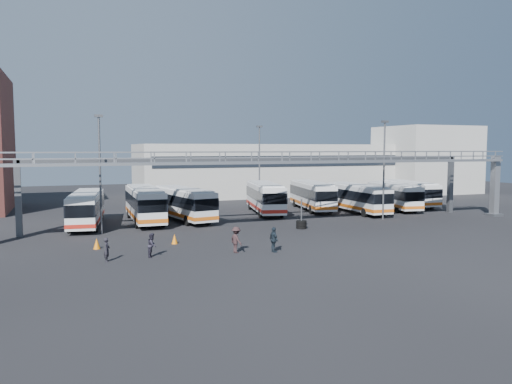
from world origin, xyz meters
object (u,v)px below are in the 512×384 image
object	(u,v)px
light_pole_back	(259,162)
pedestrian_a	(107,250)
bus_8	(394,195)
pedestrian_d	(274,240)
bus_3	(183,203)
cone_right	(97,244)
light_pole_left	(100,168)
bus_7	(357,197)
bus_5	(265,197)
pedestrian_b	(152,245)
bus_9	(409,192)
bus_2	(145,203)
bus_6	(312,194)
light_pole_mid	(384,164)
bus_1	(86,208)
pedestrian_c	(236,240)
cone_left	(175,239)
tire_stack	(301,224)

from	to	relation	value
light_pole_back	pedestrian_a	distance (m)	32.74
bus_8	pedestrian_d	bearing A→B (deg)	-132.06
bus_3	cone_right	size ratio (longest dim) A/B	14.16
light_pole_left	bus_7	xyz separation A→B (m)	(28.33, 4.52, -3.91)
light_pole_back	cone_right	distance (m)	29.72
bus_5	pedestrian_a	distance (m)	26.70
bus_3	bus_7	distance (m)	19.96
light_pole_left	pedestrian_b	xyz separation A→B (m)	(2.62, -10.78, -4.91)
bus_9	cone_right	distance (m)	41.84
pedestrian_b	bus_9	bearing A→B (deg)	-37.04
light_pole_back	pedestrian_d	size ratio (longest dim) A/B	5.66
bus_2	bus_3	world-z (taller)	bus_2
light_pole_left	bus_6	size ratio (longest dim) A/B	0.90
pedestrian_b	bus_3	bearing A→B (deg)	5.56
bus_6	bus_9	world-z (taller)	bus_6
light_pole_mid	bus_1	bearing A→B (deg)	168.91
bus_5	cone_right	bearing A→B (deg)	-131.40
bus_6	bus_7	distance (m)	5.53
light_pole_back	cone_right	bearing A→B (deg)	-135.22
pedestrian_c	cone_left	size ratio (longest dim) A/B	2.46
tire_stack	pedestrian_c	bearing A→B (deg)	-138.38
light_pole_mid	bus_6	world-z (taller)	light_pole_mid
bus_1	bus_5	world-z (taller)	bus_5
light_pole_left	bus_2	xyz separation A→B (m)	(4.49, 5.61, -3.79)
bus_9	tire_stack	bearing A→B (deg)	-145.50
cone_right	bus_2	bearing A→B (deg)	66.73
light_pole_mid	bus_8	world-z (taller)	light_pole_mid
light_pole_mid	bus_7	bearing A→B (deg)	86.53
tire_stack	light_pole_left	bearing A→B (deg)	168.61
bus_3	pedestrian_d	bearing A→B (deg)	-92.20
light_pole_back	bus_1	world-z (taller)	light_pole_back
bus_2	bus_8	world-z (taller)	bus_2
bus_2	pedestrian_c	size ratio (longest dim) A/B	6.24
pedestrian_a	tire_stack	bearing A→B (deg)	-49.24
bus_5	light_pole_left	bearing A→B (deg)	-145.31
bus_7	cone_left	world-z (taller)	bus_7
bus_2	bus_5	distance (m)	14.02
bus_6	pedestrian_b	distance (m)	29.46
bus_1	pedestrian_b	bearing A→B (deg)	-69.04
bus_8	cone_right	distance (m)	37.16
light_pole_left	bus_2	distance (m)	8.13
light_pole_left	pedestrian_c	distance (m)	15.01
bus_2	bus_3	xyz separation A→B (m)	(3.90, -0.10, -0.09)
pedestrian_a	light_pole_back	bearing A→B (deg)	-21.57
bus_2	bus_8	distance (m)	29.76
pedestrian_b	pedestrian_d	distance (m)	8.46
light_pole_left	bus_2	bearing A→B (deg)	51.32
light_pole_left	cone_right	world-z (taller)	light_pole_left
pedestrian_d	bus_9	bearing A→B (deg)	-59.26
bus_2	pedestrian_d	world-z (taller)	bus_2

